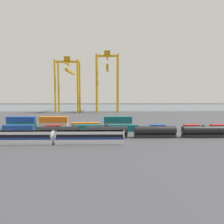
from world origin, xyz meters
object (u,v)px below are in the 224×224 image
at_px(gantry_crane_central, 107,75).
at_px(passenger_train, 54,137).
at_px(freight_tank_row, 155,132).
at_px(shipping_container_4, 157,128).
at_px(shipping_container_9, 54,126).
at_px(shipping_container_7, 22,126).
at_px(gantry_crane_west, 68,78).

bearing_deg(gantry_crane_central, passenger_train, -97.96).
bearing_deg(passenger_train, gantry_crane_central, 82.04).
relative_size(freight_tank_row, gantry_crane_central, 1.63).
bearing_deg(shipping_container_4, gantry_crane_central, 103.33).
relative_size(passenger_train, shipping_container_9, 3.47).
height_order(passenger_train, shipping_container_9, passenger_train).
height_order(shipping_container_4, shipping_container_9, same).
xyz_separation_m(shipping_container_7, shipping_container_9, (13.90, 0.00, 0.00)).
bearing_deg(freight_tank_row, shipping_container_7, 161.02).
relative_size(passenger_train, gantry_crane_central, 0.85).
distance_m(passenger_train, gantry_crane_central, 113.02).
bearing_deg(gantry_crane_central, shipping_container_9, -105.50).
relative_size(shipping_container_4, shipping_container_9, 0.50).
bearing_deg(shipping_container_7, passenger_train, -51.37).
height_order(freight_tank_row, shipping_container_7, freight_tank_row).
xyz_separation_m(passenger_train, shipping_container_9, (-7.49, 26.76, -0.84)).
distance_m(shipping_container_4, gantry_crane_west, 106.30).
bearing_deg(shipping_container_9, freight_tank_row, -24.90).
height_order(passenger_train, freight_tank_row, freight_tank_row).
height_order(freight_tank_row, shipping_container_4, freight_tank_row).
xyz_separation_m(passenger_train, gantry_crane_central, (15.15, 108.39, 28.22)).
bearing_deg(shipping_container_7, shipping_container_9, 0.00).
bearing_deg(gantry_crane_west, shipping_container_4, -59.00).
bearing_deg(gantry_crane_west, passenger_train, -81.10).
xyz_separation_m(shipping_container_7, gantry_crane_central, (36.54, 81.63, 29.06)).
distance_m(freight_tank_row, shipping_container_4, 12.56).
bearing_deg(gantry_crane_west, freight_tank_row, -63.82).
height_order(shipping_container_9, gantry_crane_central, gantry_crane_central).
distance_m(passenger_train, freight_tank_row, 33.32).
bearing_deg(gantry_crane_central, shipping_container_7, -114.11).
height_order(passenger_train, shipping_container_7, passenger_train).
height_order(gantry_crane_west, gantry_crane_central, gantry_crane_central).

